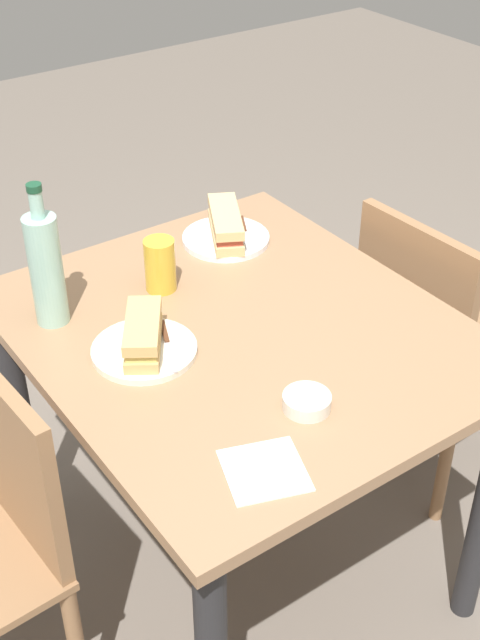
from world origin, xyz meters
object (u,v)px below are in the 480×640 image
knife_near (167,342)px  baguette_sandwich_far (226,224)px  baguette_sandwich_near (143,334)px  plate_far (226,239)px  water_bottle (46,268)px  olive_bowl (307,402)px  plate_near (144,350)px  dining_table (240,373)px  chair_far (432,335)px  knife_far (245,232)px  beer_glass (160,265)px

knife_near → baguette_sandwich_far: (-0.31, 0.36, 0.03)m
baguette_sandwich_near → plate_far: bearing=125.9°
water_bottle → olive_bowl: bearing=26.0°
plate_near → dining_table: bearing=79.8°
baguette_sandwich_near → chair_far: bearing=87.1°
knife_far → water_bottle: (0.06, -0.56, 0.12)m
knife_near → beer_glass: bearing=152.3°
plate_near → olive_bowl: bearing=26.7°
knife_near → olive_bowl: (0.31, 0.12, -0.00)m
chair_far → beer_glass: size_ratio=6.75×
olive_bowl → knife_near: bearing=-159.0°
knife_near → baguette_sandwich_far: size_ratio=0.76×
dining_table → chair_far: 0.65m
baguette_sandwich_near → beer_glass: bearing=141.2°
beer_glass → knife_far: bearing=105.8°
knife_far → beer_glass: 0.31m
baguette_sandwich_near → knife_far: bearing=121.6°
chair_far → plate_far: chair_far is taller
baguette_sandwich_near → knife_near: size_ratio=1.14×
knife_far → beer_glass: (0.08, -0.30, 0.05)m
dining_table → baguette_sandwich_far: size_ratio=4.52×
plate_near → baguette_sandwich_near: bearing=-90.0°
knife_near → knife_far: size_ratio=1.04×
plate_far → olive_bowl: size_ratio=2.35×
chair_far → plate_near: size_ratio=3.85×
beer_glass → chair_far: bearing=71.0°
plate_near → baguette_sandwich_near: baguette_sandwich_near is taller
chair_far → baguette_sandwich_near: (-0.04, -0.85, 0.33)m
baguette_sandwich_near → water_bottle: bearing=-155.0°
chair_far → plate_near: bearing=-92.9°
plate_near → knife_near: knife_near is taller
dining_table → plate_near: size_ratio=4.57×
water_bottle → olive_bowl: size_ratio=3.49×
beer_glass → olive_bowl: size_ratio=1.34×
plate_near → knife_far: 0.54m
plate_near → beer_glass: size_ratio=1.75×
plate_far → baguette_sandwich_far: 0.04m
baguette_sandwich_near → plate_far: size_ratio=0.88×
plate_near → water_bottle: size_ratio=0.67×
olive_bowl → dining_table: bearing=170.3°
baguette_sandwich_far → dining_table: bearing=-29.7°
dining_table → baguette_sandwich_far: (-0.33, 0.19, 0.17)m
plate_near → baguette_sandwich_far: size_ratio=0.99×
knife_far → olive_bowl: olive_bowl is taller
water_bottle → dining_table: bearing=50.8°
water_bottle → olive_bowl: (0.55, 0.27, -0.12)m
knife_near → beer_glass: (-0.21, 0.11, 0.05)m
dining_table → baguette_sandwich_far: 0.42m
knife_near → knife_far: bearing=126.0°
dining_table → plate_near: plate_near is taller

